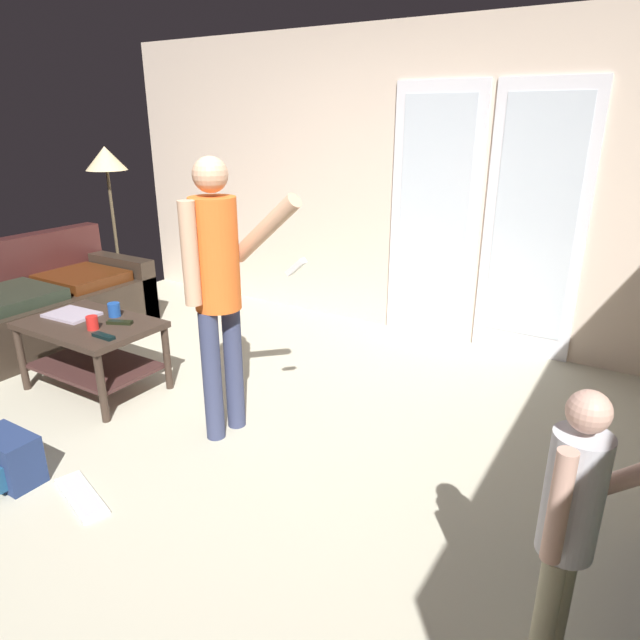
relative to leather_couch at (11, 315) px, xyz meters
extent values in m
cube|color=beige|center=(2.41, -0.19, -0.30)|extent=(5.89, 4.76, 0.02)
cube|color=beige|center=(2.41, 2.16, 0.97)|extent=(5.89, 0.06, 2.53)
cube|color=white|center=(2.75, 2.12, 0.73)|extent=(0.75, 0.02, 2.11)
cube|color=silver|center=(2.75, 2.11, 0.78)|extent=(0.59, 0.01, 1.81)
cube|color=white|center=(3.55, 2.12, 0.73)|extent=(0.75, 0.02, 2.11)
cube|color=silver|center=(3.55, 2.11, 0.78)|extent=(0.59, 0.01, 1.81)
cube|color=#30251D|center=(0.04, 0.00, -0.08)|extent=(0.89, 2.23, 0.42)
cube|color=#30251D|center=(0.04, 1.04, 0.00)|extent=(0.89, 0.16, 0.58)
cube|color=#242C21|center=(0.07, 0.00, 0.17)|extent=(0.66, 0.59, 0.09)
cube|color=#4F240D|center=(0.07, 0.64, 0.17)|extent=(0.66, 0.59, 0.09)
cube|color=#382A21|center=(1.18, -0.12, 0.19)|extent=(0.92, 0.61, 0.04)
cube|color=#3F2422|center=(1.18, -0.12, -0.12)|extent=(0.84, 0.53, 0.02)
cylinder|color=#382A21|center=(0.76, -0.39, -0.06)|extent=(0.05, 0.05, 0.46)
cylinder|color=#382A21|center=(1.61, -0.39, -0.06)|extent=(0.05, 0.05, 0.46)
cylinder|color=#382A21|center=(0.76, 0.16, -0.06)|extent=(0.05, 0.05, 0.46)
cylinder|color=#382A21|center=(1.61, 0.16, -0.06)|extent=(0.05, 0.05, 0.46)
cylinder|color=#383F5F|center=(2.32, -0.15, 0.10)|extent=(0.11, 0.11, 0.80)
cylinder|color=#383F5F|center=(2.34, 0.02, 0.10)|extent=(0.11, 0.11, 0.80)
cylinder|color=orange|center=(2.33, -0.07, 0.81)|extent=(0.26, 0.26, 0.62)
sphere|color=#DDA984|center=(2.33, -0.07, 1.24)|extent=(0.19, 0.19, 0.19)
cylinder|color=#DDA984|center=(2.31, -0.24, 0.85)|extent=(0.09, 0.09, 0.55)
cylinder|color=#DDA984|center=(2.56, 0.08, 0.95)|extent=(0.49, 0.14, 0.42)
cube|color=white|center=(2.77, 0.06, 0.77)|extent=(0.13, 0.05, 0.11)
cylinder|color=tan|center=(4.30, -0.77, -0.03)|extent=(0.07, 0.07, 0.53)
cylinder|color=tan|center=(4.32, -0.66, -0.03)|extent=(0.07, 0.07, 0.53)
cylinder|color=silver|center=(4.31, -0.72, 0.45)|extent=(0.17, 0.17, 0.42)
sphere|color=#DDAB95|center=(4.31, -0.72, 0.73)|extent=(0.13, 0.13, 0.13)
cylinder|color=#DDAB95|center=(4.28, -0.83, 0.47)|extent=(0.06, 0.06, 0.37)
cylinder|color=#DDAB95|center=(4.46, -0.63, 0.53)|extent=(0.31, 0.12, 0.30)
cylinder|color=#3C2924|center=(-0.30, 1.34, -0.28)|extent=(0.26, 0.26, 0.02)
cylinder|color=brown|center=(-0.30, 1.34, 0.39)|extent=(0.03, 0.03, 1.37)
cone|color=beige|center=(-0.30, 1.34, 1.14)|extent=(0.39, 0.39, 0.22)
cube|color=navy|center=(1.69, -1.04, -0.16)|extent=(0.34, 0.19, 0.27)
cube|color=white|center=(2.13, -0.95, -0.29)|extent=(0.46, 0.26, 0.02)
cube|color=silver|center=(2.13, -0.95, -0.27)|extent=(0.41, 0.21, 0.00)
cube|color=#BAACBF|center=(0.97, -0.09, 0.22)|extent=(0.36, 0.27, 0.02)
cylinder|color=#1A4495|center=(1.23, 0.06, 0.25)|extent=(0.08, 0.08, 0.10)
cylinder|color=red|center=(1.32, -0.19, 0.25)|extent=(0.08, 0.08, 0.09)
cube|color=black|center=(1.39, -0.03, 0.22)|extent=(0.18, 0.12, 0.02)
cube|color=black|center=(1.50, -0.25, 0.22)|extent=(0.17, 0.05, 0.02)
camera|label=1|loc=(4.40, -2.32, 1.53)|focal=31.42mm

